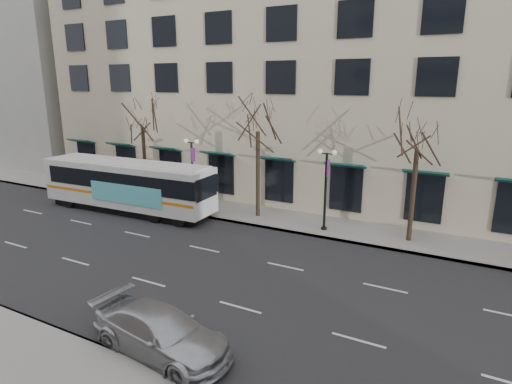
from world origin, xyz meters
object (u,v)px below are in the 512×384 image
Objects in this scene: tree_far_left at (142,114)px; silver_car at (161,332)px; tree_far_mid at (258,117)px; lamp_post_right at (326,186)px; tree_far_right at (419,133)px; city_bus at (128,184)px; lamp_post_left at (192,171)px.

tree_far_left is 21.41m from silver_car.
tree_far_mid is 6.41m from lamp_post_right.
silver_car is (-5.91, -15.00, -5.63)m from tree_far_right.
tree_far_left is at bearing -180.00° from tree_far_mid.
lamp_post_right reaches higher than city_bus.
tree_far_left is 0.98× the size of tree_far_mid.
lamp_post_left is 0.39× the size of city_bus.
tree_far_mid is 1.64× the size of lamp_post_left.
lamp_post_right is (-4.99, -0.60, -3.48)m from tree_far_right.
tree_far_left is 15.48m from lamp_post_right.
lamp_post_right is (10.00, 0.00, 0.00)m from lamp_post_left.
city_bus is 17.74m from silver_car.
tree_far_left reaches higher than tree_far_right.
tree_far_right reaches higher than city_bus.
tree_far_mid reaches higher than silver_car.
lamp_post_right is at bearing -173.15° from tree_far_right.
tree_far_right reaches higher than lamp_post_right.
lamp_post_right is at bearing 2.52° from silver_car.
lamp_post_left is at bearing -177.71° from tree_far_right.
city_bus is 2.48× the size of silver_car.
lamp_post_left reaches higher than city_bus.
city_bus is (1.08, -3.00, -4.71)m from tree_far_left.
silver_car is at bearing -74.74° from tree_far_mid.
city_bus is at bearing 53.48° from silver_car.
tree_far_right is at bearing 2.29° from lamp_post_left.
tree_far_mid reaches higher than tree_far_right.
silver_car is at bearing -46.79° from tree_far_left.
tree_far_right is 19.66m from city_bus.
lamp_post_right is 0.96× the size of silver_car.
lamp_post_right is 14.16m from city_bus.
lamp_post_left is (5.01, -0.60, -3.75)m from tree_far_left.
city_bus is (-8.92, -3.00, -4.92)m from tree_far_mid.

